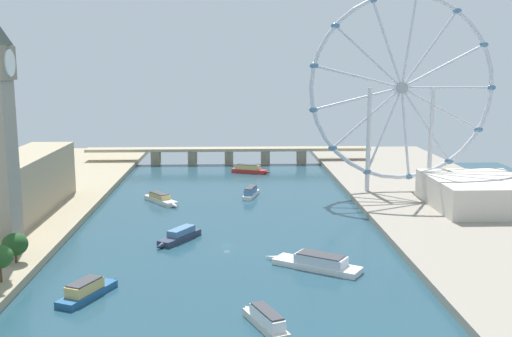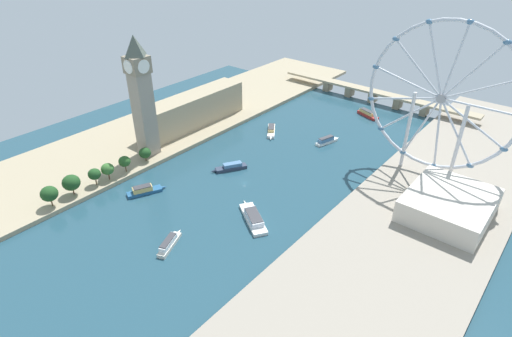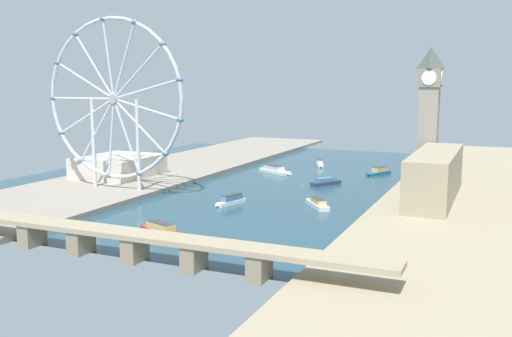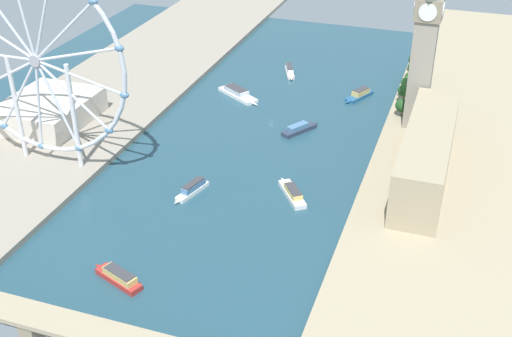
% 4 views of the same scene
% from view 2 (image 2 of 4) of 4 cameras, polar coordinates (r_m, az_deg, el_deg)
% --- Properties ---
extents(ground_plane, '(389.87, 389.87, 0.00)m').
position_cam_2_polar(ground_plane, '(288.21, -1.63, -1.96)').
color(ground_plane, '#234756').
extents(riverbank_left, '(90.00, 520.00, 3.00)m').
position_cam_2_polar(riverbank_left, '(360.64, -14.98, 4.30)').
color(riverbank_left, tan).
rests_on(riverbank_left, ground_plane).
extents(riverbank_right, '(90.00, 520.00, 3.00)m').
position_cam_2_polar(riverbank_right, '(243.56, 18.65, -10.45)').
color(riverbank_right, gray).
rests_on(riverbank_right, ground_plane).
extents(clock_tower, '(15.26, 15.26, 88.24)m').
position_cam_2_polar(clock_tower, '(311.63, -15.37, 9.60)').
color(clock_tower, gray).
rests_on(clock_tower, riverbank_left).
extents(parliament_block, '(22.00, 101.09, 26.87)m').
position_cam_2_polar(parliament_block, '(365.78, -8.48, 7.98)').
color(parliament_block, tan).
rests_on(parliament_block, riverbank_left).
extents(tree_row_embankment, '(12.51, 82.22, 13.93)m').
position_cam_2_polar(tree_row_embankment, '(295.47, -21.59, -0.87)').
color(tree_row_embankment, '#513823').
rests_on(tree_row_embankment, riverbank_left).
extents(ferris_wheel, '(99.64, 3.20, 104.68)m').
position_cam_2_polar(ferris_wheel, '(294.42, 23.96, 8.63)').
color(ferris_wheel, silver).
rests_on(ferris_wheel, riverbank_right).
extents(riverside_hall, '(45.68, 54.25, 14.10)m').
position_cam_2_polar(riverside_hall, '(274.42, 24.85, -4.53)').
color(riverside_hall, beige).
rests_on(riverside_hall, riverbank_right).
extents(river_bridge, '(201.87, 12.06, 11.55)m').
position_cam_2_polar(river_bridge, '(436.69, 15.75, 9.81)').
color(river_bridge, tan).
rests_on(river_bridge, ground_plane).
extents(tour_boat_0, '(17.29, 25.00, 5.01)m').
position_cam_2_polar(tour_boat_0, '(302.97, -3.47, 0.20)').
color(tour_boat_0, '#2D384C').
rests_on(tour_boat_0, ground_plane).
extents(tour_boat_1, '(15.32, 25.80, 5.69)m').
position_cam_2_polar(tour_boat_1, '(285.89, -15.01, -2.90)').
color(tour_boat_1, '#235684').
rests_on(tour_boat_1, ground_plane).
extents(tour_boat_2, '(12.50, 23.83, 5.59)m').
position_cam_2_polar(tour_boat_2, '(238.75, -11.76, -9.95)').
color(tour_boat_2, beige).
rests_on(tour_boat_2, ground_plane).
extents(tour_boat_3, '(10.09, 24.52, 5.58)m').
position_cam_2_polar(tour_boat_3, '(344.22, 9.64, 3.80)').
color(tour_boat_3, white).
rests_on(tour_boat_3, ground_plane).
extents(tour_boat_4, '(26.17, 13.63, 5.68)m').
position_cam_2_polar(tour_boat_4, '(402.08, 15.05, 7.21)').
color(tour_boat_4, '#B22D28').
rests_on(tour_boat_4, ground_plane).
extents(tour_boat_5, '(33.87, 24.62, 5.50)m').
position_cam_2_polar(tour_boat_5, '(252.07, -0.38, -6.73)').
color(tour_boat_5, white).
rests_on(tour_boat_5, ground_plane).
extents(tour_boat_6, '(20.46, 26.14, 5.10)m').
position_cam_2_polar(tour_boat_6, '(357.57, 2.10, 5.23)').
color(tour_boat_6, white).
rests_on(tour_boat_6, ground_plane).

